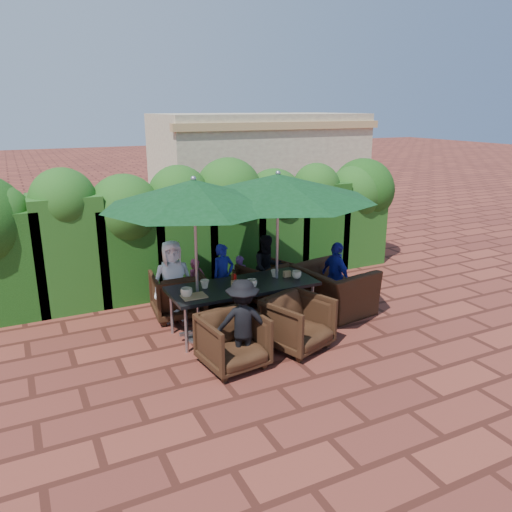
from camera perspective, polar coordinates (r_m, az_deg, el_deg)
name	(u,v)px	position (r m, az deg, el deg)	size (l,w,h in m)	color
ground	(258,328)	(8.01, 0.29, -8.25)	(80.00, 80.00, 0.00)	brown
dining_table	(243,289)	(7.73, -1.49, -3.79)	(2.30, 0.90, 0.75)	black
umbrella_left	(194,193)	(7.09, -7.11, 7.11)	(2.63, 2.63, 2.46)	gray
umbrella_right	(278,187)	(7.64, 2.52, 7.91)	(3.00, 3.00, 2.46)	gray
chair_far_left	(178,292)	(8.41, -8.93, -4.09)	(0.82, 0.77, 0.84)	black
chair_far_mid	(218,290)	(8.67, -4.36, -3.87)	(0.67, 0.62, 0.69)	black
chair_far_right	(265,280)	(8.93, 1.05, -2.78)	(0.78, 0.73, 0.81)	black
chair_near_left	(233,338)	(6.76, -2.65, -9.40)	(0.79, 0.74, 0.81)	black
chair_near_right	(298,321)	(7.27, 4.82, -7.36)	(0.82, 0.77, 0.85)	black
chair_end_right	(334,282)	(8.58, 8.92, -2.96)	(1.20, 0.78, 1.05)	black
adult_far_left	(173,281)	(8.22, -9.50, -2.79)	(0.66, 0.39, 1.34)	white
adult_far_mid	(223,277)	(8.61, -3.76, -2.36)	(0.41, 0.34, 1.15)	#1C2299
adult_far_right	(268,268)	(8.94, 1.32, -1.39)	(0.58, 0.35, 1.21)	black
adult_near_left	(243,322)	(6.74, -1.52, -7.60)	(0.77, 0.35, 1.21)	black
adult_end_right	(336,277)	(8.58, 9.13, -2.39)	(0.71, 0.36, 1.21)	#1C2299
child_left	(197,284)	(8.67, -6.80, -3.20)	(0.32, 0.26, 0.89)	#DA4D7E
child_right	(240,279)	(8.94, -1.79, -2.64)	(0.30, 0.25, 0.85)	#7D4698
pedestrian_a	(232,214)	(11.96, -2.77, 4.85)	(1.74, 0.62, 1.87)	#238232
pedestrian_b	(268,211)	(12.55, 1.34, 5.22)	(0.85, 0.52, 1.78)	#DA4D7E
pedestrian_c	(313,206)	(12.98, 6.50, 5.65)	(1.18, 0.54, 1.85)	#97959E
cup_a	(187,293)	(7.24, -7.94, -4.17)	(0.17, 0.17, 0.14)	beige
cup_b	(205,284)	(7.57, -5.87, -3.20)	(0.13, 0.13, 0.13)	beige
cup_c	(252,284)	(7.53, -0.51, -3.19)	(0.17, 0.17, 0.14)	beige
cup_d	(275,273)	(8.03, 2.15, -1.99)	(0.12, 0.12, 0.12)	beige
cup_e	(297,275)	(7.98, 4.66, -2.14)	(0.15, 0.15, 0.12)	beige
ketchup_bottle	(235,279)	(7.68, -2.41, -2.67)	(0.04, 0.04, 0.17)	#B20C0A
sauce_bottle	(233,279)	(7.69, -2.68, -2.63)	(0.04, 0.04, 0.17)	#4C230C
serving_tray	(194,296)	(7.26, -7.09, -4.60)	(0.35, 0.25, 0.02)	#A78051
number_block_left	(235,284)	(7.60, -2.37, -3.17)	(0.12, 0.06, 0.10)	tan
number_block_right	(287,274)	(8.04, 3.57, -2.05)	(0.12, 0.06, 0.10)	tan
hedge_wall	(198,219)	(9.57, -6.65, 4.23)	(9.10, 1.60, 2.47)	#13340E
building	(259,169)	(15.19, 0.34, 9.96)	(6.20, 3.08, 3.20)	beige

